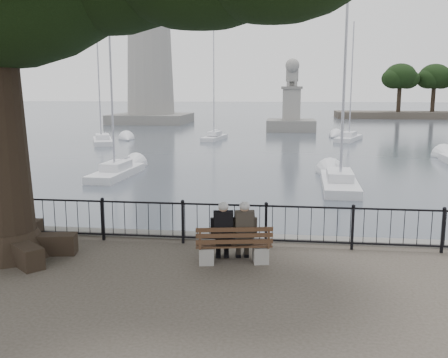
% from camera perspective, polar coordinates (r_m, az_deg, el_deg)
% --- Properties ---
extents(harbor, '(260.00, 260.00, 1.20)m').
position_cam_1_polar(harbor, '(12.72, 0.28, -8.96)').
color(harbor, slate).
rests_on(harbor, ground).
extents(railing, '(22.06, 0.06, 1.00)m').
position_cam_1_polar(railing, '(11.93, 0.00, -4.93)').
color(railing, black).
rests_on(railing, ground).
extents(bench, '(1.68, 0.76, 0.85)m').
position_cam_1_polar(bench, '(10.75, 1.12, -8.09)').
color(bench, gray).
rests_on(bench, ground).
extents(person_left, '(0.45, 0.71, 1.35)m').
position_cam_1_polar(person_left, '(10.73, -0.11, -6.30)').
color(person_left, black).
rests_on(person_left, ground).
extents(person_right, '(0.45, 0.71, 1.35)m').
position_cam_1_polar(person_right, '(10.76, 2.27, -6.26)').
color(person_right, black).
rests_on(person_right, ground).
extents(lighthouse, '(10.67, 10.67, 32.44)m').
position_cam_1_polar(lighthouse, '(74.11, -8.56, 17.02)').
color(lighthouse, slate).
rests_on(lighthouse, ground).
extents(lion_monument, '(5.56, 5.56, 8.31)m').
position_cam_1_polar(lion_monument, '(58.94, 7.69, 7.47)').
color(lion_monument, slate).
rests_on(lion_monument, ground).
extents(sailboat_a, '(1.74, 5.38, 9.23)m').
position_cam_1_polar(sailboat_a, '(27.90, -12.19, 0.85)').
color(sailboat_a, silver).
rests_on(sailboat_a, ground).
extents(sailboat_c, '(1.83, 5.86, 11.62)m').
position_cam_1_polar(sailboat_c, '(24.73, 13.05, -0.24)').
color(sailboat_c, silver).
rests_on(sailboat_c, ground).
extents(sailboat_e, '(3.56, 5.73, 11.99)m').
position_cam_1_polar(sailboat_e, '(45.74, -13.71, 4.39)').
color(sailboat_e, silver).
rests_on(sailboat_e, ground).
extents(sailboat_g, '(3.25, 5.56, 10.97)m').
position_cam_1_polar(sailboat_g, '(48.50, 14.06, 4.66)').
color(sailboat_g, silver).
rests_on(sailboat_g, ground).
extents(sailboat_h, '(2.06, 4.84, 11.79)m').
position_cam_1_polar(sailboat_h, '(47.85, -1.11, 4.95)').
color(sailboat_h, silver).
rests_on(sailboat_h, ground).
extents(far_shore, '(30.00, 8.60, 9.18)m').
position_cam_1_polar(far_shore, '(91.63, 22.62, 8.91)').
color(far_shore, '#3E372F').
rests_on(far_shore, ground).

